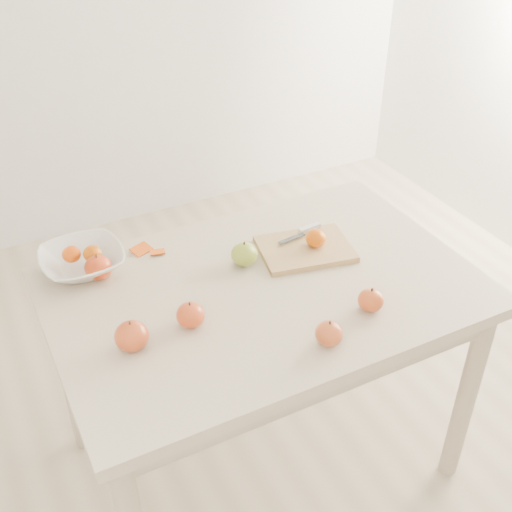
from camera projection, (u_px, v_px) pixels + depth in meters
name	position (u px, v px, depth m)	size (l,w,h in m)	color
ground	(263.00, 454.00, 2.25)	(3.50, 3.50, 0.00)	#C6B293
table	(264.00, 312.00, 1.88)	(1.20, 0.80, 0.75)	beige
cutting_board	(305.00, 249.00, 1.95)	(0.27, 0.20, 0.02)	tan
board_tangerine	(316.00, 238.00, 1.94)	(0.06, 0.06, 0.05)	#D05907
fruit_bowl	(82.00, 261.00, 1.87)	(0.24, 0.24, 0.06)	white
bowl_tangerine_near	(71.00, 254.00, 1.85)	(0.05, 0.05, 0.05)	#E45308
bowl_tangerine_far	(93.00, 254.00, 1.85)	(0.05, 0.05, 0.05)	#D15B07
orange_peel_a	(141.00, 251.00, 1.96)	(0.06, 0.04, 0.00)	#D04D0E
orange_peel_b	(157.00, 253.00, 1.95)	(0.04, 0.04, 0.00)	#D5510F
paring_knife	(306.00, 230.00, 2.01)	(0.17, 0.05, 0.01)	white
apple_green	(244.00, 254.00, 1.88)	(0.08, 0.08, 0.07)	olive
apple_red_c	(329.00, 333.00, 1.61)	(0.07, 0.07, 0.06)	maroon
apple_red_e	(371.00, 300.00, 1.71)	(0.07, 0.07, 0.06)	maroon
apple_red_b	(190.00, 315.00, 1.66)	(0.07, 0.07, 0.07)	#A82015
apple_red_a	(98.00, 268.00, 1.83)	(0.08, 0.08, 0.07)	#8B0A07
apple_red_d	(132.00, 336.00, 1.59)	(0.09, 0.09, 0.08)	#901204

